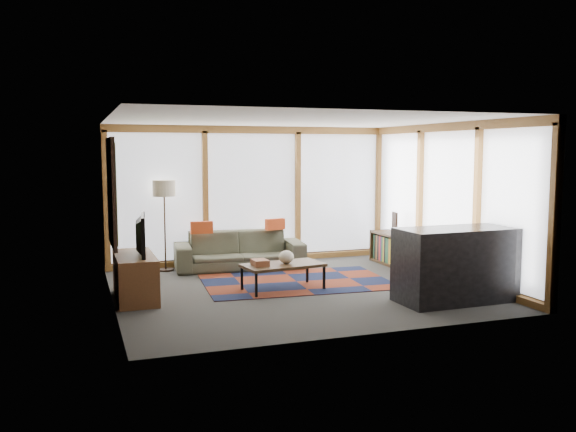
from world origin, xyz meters
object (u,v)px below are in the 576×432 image
object	(u,v)px
floor_lamp	(165,226)
bar_counter	(455,265)
tv_console	(135,277)
coffee_table	(283,277)
television	(136,235)
sofa	(239,250)
bookshelf	(410,254)

from	to	relation	value
floor_lamp	bar_counter	bearing A→B (deg)	-45.27
floor_lamp	tv_console	size ratio (longest dim) A/B	1.24
coffee_table	television	xyz separation A→B (m)	(-2.18, 0.16, 0.74)
floor_lamp	coffee_table	bearing A→B (deg)	-55.22
sofa	bookshelf	size ratio (longest dim) A/B	0.98
bar_counter	sofa	bearing A→B (deg)	123.06
sofa	floor_lamp	world-z (taller)	floor_lamp
bookshelf	bar_counter	size ratio (longest dim) A/B	1.43
coffee_table	bookshelf	distance (m)	2.75
floor_lamp	coffee_table	size ratio (longest dim) A/B	1.32
floor_lamp	bookshelf	world-z (taller)	floor_lamp
tv_console	coffee_table	bearing A→B (deg)	-4.10
sofa	television	world-z (taller)	television
bookshelf	tv_console	bearing A→B (deg)	-173.58
floor_lamp	bar_counter	xyz separation A→B (m)	(3.58, -3.61, -0.29)
sofa	bookshelf	xyz separation A→B (m)	(2.84, -1.19, -0.04)
bookshelf	bar_counter	world-z (taller)	bar_counter
television	bar_counter	xyz separation A→B (m)	(4.26, -1.63, -0.41)
sofa	bar_counter	xyz separation A→B (m)	(2.28, -3.36, 0.19)
sofa	floor_lamp	distance (m)	1.41
sofa	bookshelf	distance (m)	3.08
bookshelf	television	bearing A→B (deg)	-173.62
tv_console	bar_counter	size ratio (longest dim) A/B	0.79
coffee_table	bookshelf	world-z (taller)	bookshelf
bookshelf	bar_counter	bearing A→B (deg)	-104.64
bookshelf	bar_counter	distance (m)	2.26
sofa	tv_console	distance (m)	2.66
bookshelf	tv_console	xyz separation A→B (m)	(-4.86, -0.55, 0.03)
floor_lamp	television	distance (m)	2.10
coffee_table	bar_counter	world-z (taller)	bar_counter
floor_lamp	bookshelf	xyz separation A→B (m)	(4.14, -1.44, -0.51)
sofa	bookshelf	world-z (taller)	sofa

